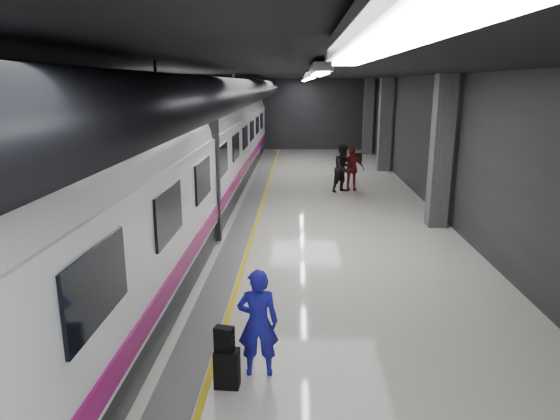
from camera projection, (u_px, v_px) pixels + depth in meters
ground at (285, 244)px, 13.49m from camera, size 40.00×40.00×0.00m
platform_hall at (276, 109)px, 13.55m from camera, size 10.02×40.02×4.51m
train at (162, 168)px, 13.09m from camera, size 3.05×38.00×4.05m
traveler_main at (258, 323)px, 7.28m from camera, size 0.63×0.44×1.66m
suitcase_main at (227, 368)px, 7.09m from camera, size 0.37×0.24×0.58m
shoulder_bag at (224, 339)px, 6.97m from camera, size 0.30×0.21×0.36m
traveler_far_a at (343, 168)px, 19.73m from camera, size 1.18×1.14×1.92m
traveler_far_b at (351, 169)px, 20.16m from camera, size 1.03×0.43×1.75m
suitcase_far at (358, 158)px, 27.53m from camera, size 0.36×0.27×0.49m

